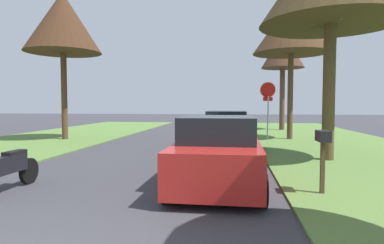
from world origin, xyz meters
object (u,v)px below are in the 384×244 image
at_px(stop_sign_far, 268,98).
at_px(parked_sedan_navy, 227,131).
at_px(street_tree_right_mid_b, 291,27).
at_px(parked_sedan_red, 219,153).
at_px(curbside_mailbox, 323,144).
at_px(street_tree_right_far, 283,51).
at_px(street_tree_left_mid_b, 63,23).
at_px(parked_motorcycle, 8,169).

relative_size(stop_sign_far, parked_sedan_navy, 0.67).
height_order(street_tree_right_mid_b, parked_sedan_navy, street_tree_right_mid_b).
bearing_deg(parked_sedan_red, stop_sign_far, 77.66).
xyz_separation_m(street_tree_right_mid_b, curbside_mailbox, (-1.13, -10.66, -4.77)).
height_order(stop_sign_far, parked_sedan_red, stop_sign_far).
bearing_deg(parked_sedan_navy, street_tree_right_far, 69.54).
relative_size(street_tree_right_far, parked_sedan_red, 1.56).
relative_size(parked_sedan_red, parked_sedan_navy, 1.00).
bearing_deg(street_tree_left_mid_b, parked_sedan_navy, -13.26).
distance_m(street_tree_right_mid_b, parked_motorcycle, 14.58).
bearing_deg(parked_sedan_red, curbside_mailbox, -18.45).
distance_m(street_tree_right_mid_b, street_tree_right_far, 6.39).
bearing_deg(stop_sign_far, street_tree_right_mid_b, 24.11).
relative_size(stop_sign_far, curbside_mailbox, 2.33).
height_order(street_tree_right_far, parked_sedan_red, street_tree_right_far).
distance_m(street_tree_right_mid_b, curbside_mailbox, 11.73).
bearing_deg(street_tree_left_mid_b, stop_sign_far, 5.80).
bearing_deg(street_tree_right_far, parked_motorcycle, -114.87).
distance_m(street_tree_right_far, parked_sedan_red, 17.44).
xyz_separation_m(street_tree_right_mid_b, parked_sedan_red, (-3.26, -9.95, -5.11)).
distance_m(street_tree_right_mid_b, parked_sedan_red, 11.65).
xyz_separation_m(street_tree_right_mid_b, street_tree_left_mid_b, (-11.63, -1.60, 0.19)).
bearing_deg(parked_sedan_red, parked_motorcycle, -163.96).
relative_size(street_tree_right_mid_b, curbside_mailbox, 5.66).
bearing_deg(street_tree_right_mid_b, stop_sign_far, -155.89).
distance_m(parked_motorcycle, curbside_mailbox, 6.55).
bearing_deg(curbside_mailbox, parked_sedan_navy, 106.30).
xyz_separation_m(street_tree_right_far, parked_motorcycle, (-8.15, -17.57, -5.13)).
height_order(street_tree_right_far, parked_motorcycle, street_tree_right_far).
bearing_deg(street_tree_left_mid_b, curbside_mailbox, -40.80).
bearing_deg(stop_sign_far, curbside_mailbox, -89.64).
relative_size(parked_sedan_red, curbside_mailbox, 3.48).
bearing_deg(parked_sedan_navy, street_tree_right_mid_b, 48.20).
bearing_deg(stop_sign_far, street_tree_left_mid_b, -174.20).
height_order(street_tree_right_far, curbside_mailbox, street_tree_right_far).
xyz_separation_m(parked_sedan_navy, curbside_mailbox, (2.07, -7.08, 0.33)).
xyz_separation_m(parked_sedan_red, parked_sedan_navy, (0.05, 6.37, 0.00)).
relative_size(street_tree_right_far, street_tree_left_mid_b, 0.92).
relative_size(street_tree_left_mid_b, parked_sedan_navy, 1.71).
relative_size(parked_sedan_navy, parked_motorcycle, 2.16).
distance_m(parked_sedan_navy, parked_motorcycle, 8.83).
bearing_deg(street_tree_right_mid_b, street_tree_left_mid_b, -172.19).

